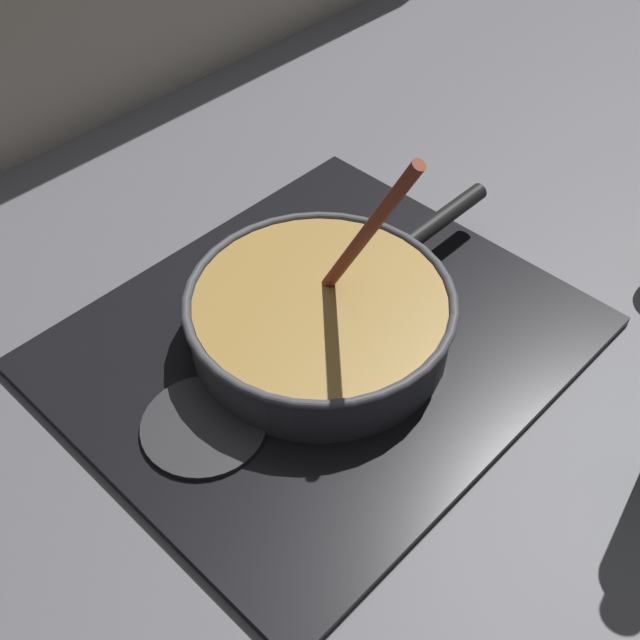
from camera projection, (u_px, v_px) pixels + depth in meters
name	position (u px, v px, depth m)	size (l,w,h in m)	color
ground	(400.00, 521.00, 0.79)	(2.40, 1.60, 0.04)	#4C4C51
hob_plate	(320.00, 343.00, 0.92)	(0.56, 0.48, 0.01)	black
burner_ring	(320.00, 337.00, 0.92)	(0.19, 0.19, 0.01)	#592D0C
spare_burner	(204.00, 426.00, 0.83)	(0.13, 0.13, 0.01)	#262628
cooking_pan	(321.00, 316.00, 0.89)	(0.45, 0.30, 0.27)	#38383D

